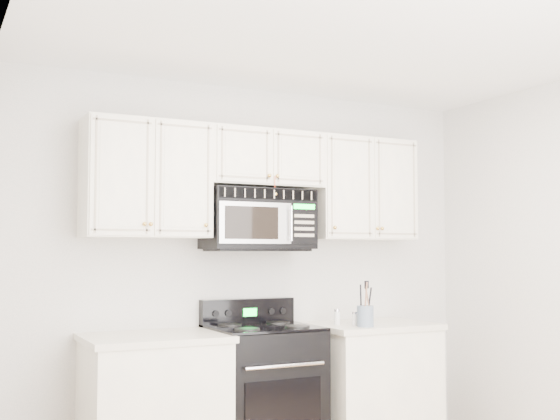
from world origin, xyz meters
TOP-DOWN VIEW (x-y plane):
  - room at (0.00, 0.00)m, footprint 3.51×3.51m
  - base_cabinet_left at (-0.80, 1.44)m, footprint 0.86×0.65m
  - base_cabinet_right at (0.80, 1.44)m, footprint 0.86×0.65m
  - range at (-0.05, 1.46)m, footprint 0.69×0.63m
  - upper_cabinets at (0.00, 1.58)m, footprint 2.44×0.37m
  - microwave at (-0.04, 1.56)m, footprint 0.74×0.42m
  - utensil_crock at (0.62, 1.23)m, footprint 0.11×0.11m
  - shaker_salt at (0.53, 1.46)m, footprint 0.05×0.05m
  - shaker_pepper at (0.59, 1.33)m, footprint 0.04×0.04m

SIDE VIEW (x-z plane):
  - base_cabinet_left at x=-0.80m, z-range -0.03..0.89m
  - base_cabinet_right at x=0.80m, z-range -0.03..0.89m
  - range at x=-0.05m, z-range -0.07..1.03m
  - shaker_pepper at x=0.59m, z-range 0.92..1.02m
  - shaker_salt at x=0.53m, z-range 0.92..1.03m
  - utensil_crock at x=0.62m, z-range 0.84..1.15m
  - room at x=0.00m, z-range 0.00..2.60m
  - microwave at x=-0.04m, z-range 1.45..1.86m
  - upper_cabinets at x=0.00m, z-range 1.56..2.31m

